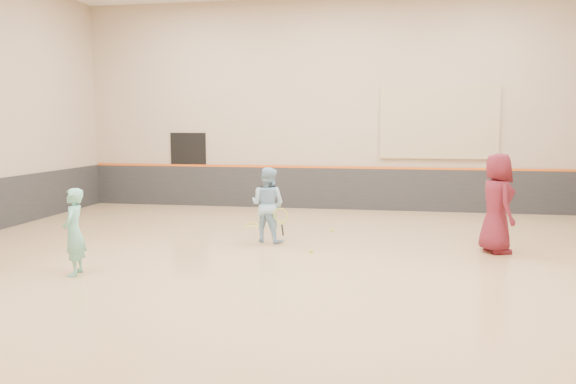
% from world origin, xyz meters
% --- Properties ---
extents(room, '(15.04, 12.04, 6.22)m').
position_xyz_m(room, '(0.00, 0.00, 0.81)').
color(room, tan).
rests_on(room, ground).
extents(wainscot_back, '(14.90, 0.04, 1.20)m').
position_xyz_m(wainscot_back, '(0.00, 5.97, 0.60)').
color(wainscot_back, '#232326').
rests_on(wainscot_back, floor).
extents(accent_stripe, '(14.90, 0.03, 0.06)m').
position_xyz_m(accent_stripe, '(0.00, 5.96, 1.22)').
color(accent_stripe, '#D85914').
rests_on(accent_stripe, wall_back).
extents(acoustic_panel, '(3.20, 0.08, 2.00)m').
position_xyz_m(acoustic_panel, '(2.80, 5.95, 2.50)').
color(acoustic_panel, tan).
rests_on(acoustic_panel, wall_back).
extents(doorway, '(1.10, 0.05, 2.20)m').
position_xyz_m(doorway, '(-4.50, 5.98, 1.10)').
color(doorway, black).
rests_on(doorway, floor).
extents(girl, '(0.46, 0.59, 1.42)m').
position_xyz_m(girl, '(-3.57, -1.96, 0.71)').
color(girl, '#71C4B0').
rests_on(girl, floor).
extents(instructor, '(0.91, 0.80, 1.56)m').
position_xyz_m(instructor, '(-1.02, 1.16, 0.78)').
color(instructor, '#93C2E4').
rests_on(instructor, floor).
extents(young_man, '(0.82, 1.05, 1.90)m').
position_xyz_m(young_man, '(3.49, 0.96, 0.95)').
color(young_man, maroon).
rests_on(young_man, floor).
extents(held_racket, '(0.31, 0.31, 0.66)m').
position_xyz_m(held_racket, '(-0.72, 1.00, 0.59)').
color(held_racket, '#ACC92C').
rests_on(held_racket, instructor).
extents(spare_racket, '(0.71, 0.71, 0.11)m').
position_xyz_m(spare_racket, '(-1.81, 2.94, 0.06)').
color(spare_racket, '#C4CF2D').
rests_on(spare_racket, floor).
extents(ball_under_racket, '(0.07, 0.07, 0.07)m').
position_xyz_m(ball_under_racket, '(0.02, 0.28, 0.03)').
color(ball_under_racket, '#CAE836').
rests_on(ball_under_racket, floor).
extents(ball_in_hand, '(0.07, 0.07, 0.07)m').
position_xyz_m(ball_in_hand, '(3.69, 0.87, 1.18)').
color(ball_in_hand, '#D7EC36').
rests_on(ball_in_hand, young_man).
extents(ball_beside_spare, '(0.07, 0.07, 0.07)m').
position_xyz_m(ball_beside_spare, '(0.21, 2.55, 0.03)').
color(ball_beside_spare, yellow).
rests_on(ball_beside_spare, floor).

